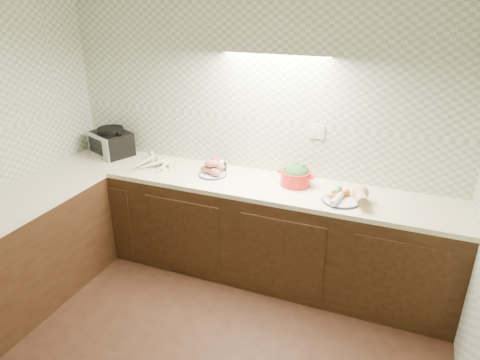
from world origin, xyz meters
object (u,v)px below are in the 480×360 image
at_px(toaster_oven, 111,142).
at_px(onion_bowl, 217,165).
at_px(parsnip_pile, 163,163).
at_px(dutch_oven, 296,175).
at_px(sweet_potato_plate, 213,170).
at_px(veg_plate, 350,195).

xyz_separation_m(toaster_oven, onion_bowl, (1.14, 0.01, -0.08)).
distance_m(parsnip_pile, onion_bowl, 0.51).
relative_size(onion_bowl, dutch_oven, 0.54).
bearing_deg(parsnip_pile, dutch_oven, 2.47).
height_order(toaster_oven, parsnip_pile, toaster_oven).
height_order(toaster_oven, onion_bowl, toaster_oven).
relative_size(parsnip_pile, sweet_potato_plate, 1.72).
bearing_deg(sweet_potato_plate, parsnip_pile, 178.89).
bearing_deg(sweet_potato_plate, onion_bowl, 96.78).
bearing_deg(onion_bowl, veg_plate, -9.20).
bearing_deg(toaster_oven, parsnip_pile, 13.99).
bearing_deg(dutch_oven, sweet_potato_plate, -169.20).
relative_size(toaster_oven, parsnip_pile, 1.08).
distance_m(onion_bowl, dutch_oven, 0.75).
relative_size(sweet_potato_plate, dutch_oven, 0.80).
bearing_deg(sweet_potato_plate, veg_plate, -3.96).
distance_m(toaster_oven, veg_plate, 2.38).
bearing_deg(veg_plate, parsnip_pile, 176.89).
distance_m(parsnip_pile, sweet_potato_plate, 0.51).
xyz_separation_m(sweet_potato_plate, dutch_oven, (0.74, 0.06, 0.03)).
distance_m(sweet_potato_plate, dutch_oven, 0.74).
xyz_separation_m(parsnip_pile, sweet_potato_plate, (0.51, -0.01, 0.02)).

